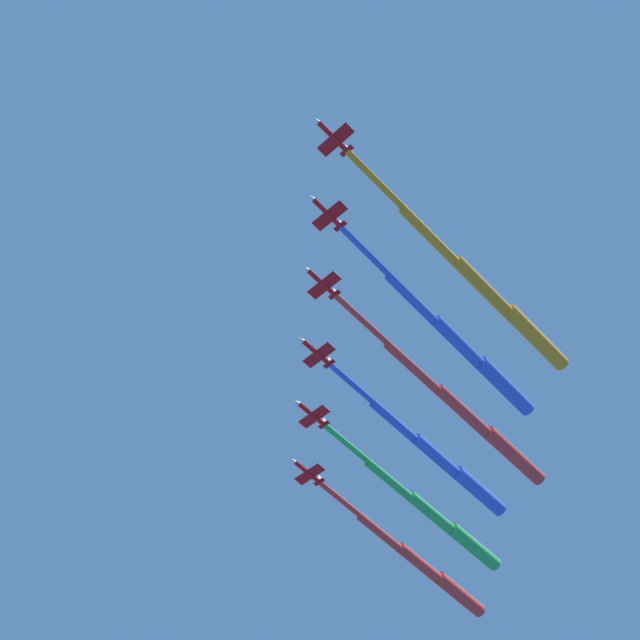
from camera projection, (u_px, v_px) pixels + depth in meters
jet_lead at (489, 292)px, 194.44m from camera, size 64.20×52.62×4.13m
jet_port_inner at (463, 347)px, 200.29m from camera, size 58.27×49.16×4.16m
jet_starboard_inner at (469, 416)px, 208.96m from camera, size 64.80×52.48×4.14m
jet_port_mid at (440, 459)px, 211.68m from camera, size 55.85×44.84×4.14m
jet_starboard_mid at (435, 516)px, 219.00m from camera, size 57.28×45.80×4.15m
jet_port_outer at (423, 566)px, 225.74m from camera, size 55.61×45.31×4.11m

